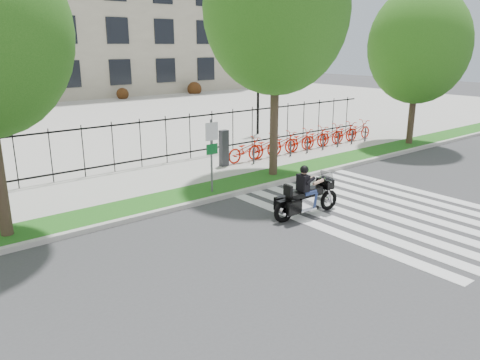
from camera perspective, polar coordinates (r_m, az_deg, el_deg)
ground at (r=12.00m, az=3.79°, el=-8.58°), size 120.00×120.00×0.00m
curb at (r=15.01m, az=-6.87°, el=-3.18°), size 60.00×0.20×0.15m
grass_verge at (r=15.70m, az=-8.54°, el=-2.37°), size 60.00×1.50×0.15m
sidewalk at (r=17.82m, az=-12.65°, el=-0.35°), size 60.00×3.50×0.15m
plaza at (r=34.16m, az=-26.10°, el=6.16°), size 80.00×34.00×0.10m
crosswalk_stripes at (r=15.46m, az=17.09°, el=-3.49°), size 5.70×8.00×0.01m
iron_fence at (r=19.10m, az=-15.21°, el=3.91°), size 30.00×0.06×2.00m
lamp_post_right at (r=26.58m, az=2.23°, el=12.24°), size 1.06×0.70×4.25m
street_tree_2 at (r=17.74m, az=4.45°, el=20.03°), size 5.28×5.28×9.13m
street_tree_3 at (r=25.20m, az=20.96°, el=15.06°), size 4.90×4.90×7.66m
bike_share_station at (r=22.75m, az=8.15°, el=4.96°), size 10.05×0.88×1.50m
sign_pole_regulatory at (r=15.73m, az=-3.48°, el=4.11°), size 0.50×0.09×2.50m
motorcycle_rider at (r=14.24m, az=8.14°, el=-1.90°), size 2.50×0.78×1.93m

